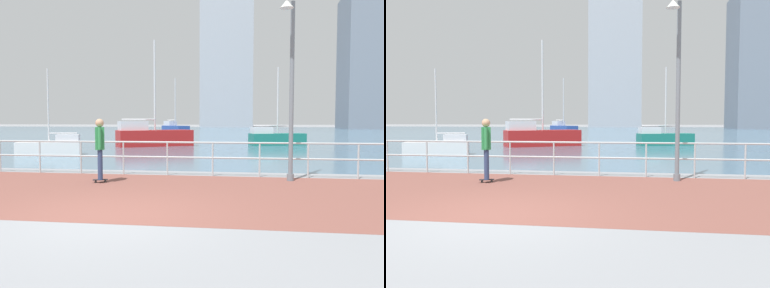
# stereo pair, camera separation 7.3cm
# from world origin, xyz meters

# --- Properties ---
(ground) EXTENTS (220.00, 220.00, 0.00)m
(ground) POSITION_xyz_m (0.00, 40.00, 0.00)
(ground) COLOR gray
(brick_paving) EXTENTS (28.00, 5.66, 0.01)m
(brick_paving) POSITION_xyz_m (0.00, 2.31, 0.00)
(brick_paving) COLOR brown
(brick_paving) RESTS_ON ground
(harbor_water) EXTENTS (180.00, 88.00, 0.00)m
(harbor_water) POSITION_xyz_m (0.00, 50.14, 0.00)
(harbor_water) COLOR slate
(harbor_water) RESTS_ON ground
(waterfront_railing) EXTENTS (25.25, 0.06, 1.05)m
(waterfront_railing) POSITION_xyz_m (-0.00, 5.14, 0.73)
(waterfront_railing) COLOR #B2BCC1
(waterfront_railing) RESTS_ON ground
(lamppost) EXTENTS (0.49, 0.78, 5.52)m
(lamppost) POSITION_xyz_m (3.57, 4.40, 3.06)
(lamppost) COLOR slate
(lamppost) RESTS_ON ground
(skateboarder) EXTENTS (0.41, 0.55, 1.74)m
(skateboarder) POSITION_xyz_m (-1.51, 3.50, 1.04)
(skateboarder) COLOR black
(skateboarder) RESTS_ON ground
(sailboat_navy) EXTENTS (3.13, 1.78, 4.20)m
(sailboat_navy) POSITION_xyz_m (-7.04, 11.20, 0.40)
(sailboat_navy) COLOR white
(sailboat_navy) RESTS_ON ground
(sailboat_yellow) EXTENTS (4.12, 4.85, 6.88)m
(sailboat_yellow) POSITION_xyz_m (-6.42, 40.48, 0.66)
(sailboat_yellow) COLOR #284799
(sailboat_yellow) RESTS_ON ground
(sailboat_teal) EXTENTS (5.00, 3.85, 6.92)m
(sailboat_teal) POSITION_xyz_m (-3.74, 18.28, 0.66)
(sailboat_teal) COLOR #B21E1E
(sailboat_teal) RESTS_ON ground
(sailboat_blue) EXTENTS (3.94, 2.30, 5.29)m
(sailboat_blue) POSITION_xyz_m (4.35, 20.38, 0.50)
(sailboat_blue) COLOR #197266
(sailboat_blue) RESTS_ON ground
(tower_brick) EXTENTS (12.91, 10.70, 47.35)m
(tower_brick) POSITION_xyz_m (-2.61, 92.87, 22.84)
(tower_brick) COLOR #A3A8B2
(tower_brick) RESTS_ON ground
(tower_concrete) EXTENTS (10.11, 11.43, 28.95)m
(tower_concrete) POSITION_xyz_m (26.77, 76.68, 13.64)
(tower_concrete) COLOR slate
(tower_concrete) RESTS_ON ground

